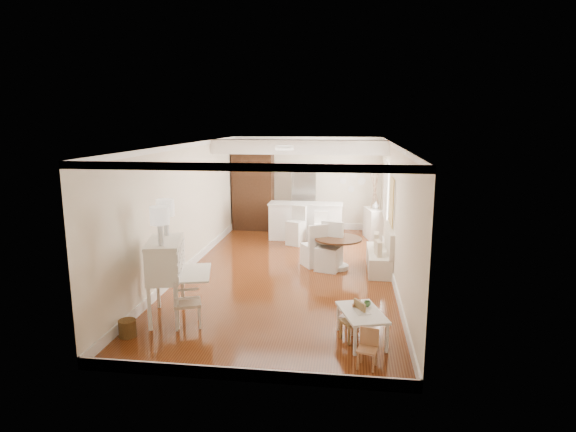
% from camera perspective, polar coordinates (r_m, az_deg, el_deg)
% --- Properties ---
extents(room, '(9.00, 9.04, 2.82)m').
position_cam_1_polar(room, '(10.49, 0.40, 4.13)').
color(room, brown).
rests_on(room, ground).
extents(secretary_bureau, '(1.30, 1.31, 1.36)m').
position_cam_1_polar(secretary_bureau, '(8.34, -14.25, -7.30)').
color(secretary_bureau, white).
rests_on(secretary_bureau, ground).
extents(gustavian_armchair, '(0.59, 0.59, 0.81)m').
position_cam_1_polar(gustavian_armchair, '(8.07, -11.84, -9.93)').
color(gustavian_armchair, silver).
rests_on(gustavian_armchair, ground).
extents(wicker_basket, '(0.33, 0.33, 0.27)m').
position_cam_1_polar(wicker_basket, '(8.02, -18.50, -12.51)').
color(wicker_basket, brown).
rests_on(wicker_basket, ground).
extents(kids_table, '(0.83, 1.07, 0.47)m').
position_cam_1_polar(kids_table, '(7.53, 8.69, -12.78)').
color(kids_table, white).
rests_on(kids_table, ground).
extents(kids_chair_a, '(0.41, 0.41, 0.62)m').
position_cam_1_polar(kids_chair_a, '(7.50, 7.59, -12.25)').
color(kids_chair_a, olive).
rests_on(kids_chair_a, ground).
extents(kids_chair_b, '(0.34, 0.34, 0.53)m').
position_cam_1_polar(kids_chair_b, '(7.79, 7.31, -11.65)').
color(kids_chair_b, '#AE774F').
rests_on(kids_chair_b, ground).
extents(kids_chair_c, '(0.31, 0.31, 0.54)m').
position_cam_1_polar(kids_chair_c, '(6.79, 9.39, -15.28)').
color(kids_chair_c, '#B67D53').
rests_on(kids_chair_c, ground).
extents(banquette, '(0.52, 1.60, 0.98)m').
position_cam_1_polar(banquette, '(10.90, 10.77, -3.80)').
color(banquette, silver).
rests_on(banquette, ground).
extents(dining_table, '(1.24, 1.24, 0.72)m').
position_cam_1_polar(dining_table, '(10.84, 5.94, -4.45)').
color(dining_table, '#492917').
rests_on(dining_table, ground).
extents(slip_chair_near, '(0.64, 0.65, 1.06)m').
position_cam_1_polar(slip_chair_near, '(10.71, 4.86, -3.67)').
color(slip_chair_near, silver).
rests_on(slip_chair_near, ground).
extents(slip_chair_far, '(0.66, 0.67, 1.00)m').
position_cam_1_polar(slip_chair_far, '(11.02, 3.10, -3.39)').
color(slip_chair_far, white).
rests_on(slip_chair_far, ground).
extents(breakfast_counter, '(2.05, 0.65, 1.03)m').
position_cam_1_polar(breakfast_counter, '(13.45, 2.10, -0.61)').
color(breakfast_counter, white).
rests_on(breakfast_counter, ground).
extents(bar_stool_left, '(0.55, 0.55, 1.04)m').
position_cam_1_polar(bar_stool_left, '(12.84, 0.94, -1.17)').
color(bar_stool_left, silver).
rests_on(bar_stool_left, ground).
extents(bar_stool_right, '(0.38, 0.38, 0.90)m').
position_cam_1_polar(bar_stool_right, '(12.84, 3.91, -1.51)').
color(bar_stool_right, white).
rests_on(bar_stool_right, ground).
extents(pantry_cabinet, '(1.20, 0.60, 2.30)m').
position_cam_1_polar(pantry_cabinet, '(14.64, -4.13, 2.87)').
color(pantry_cabinet, '#381E11').
rests_on(pantry_cabinet, ground).
extents(fridge, '(0.75, 0.65, 1.80)m').
position_cam_1_polar(fridge, '(14.39, 3.29, 1.73)').
color(fridge, silver).
rests_on(fridge, ground).
extents(sideboard, '(0.59, 0.96, 0.85)m').
position_cam_1_polar(sideboard, '(13.76, 10.13, -0.89)').
color(sideboard, silver).
rests_on(sideboard, ground).
extents(pencil_cup, '(0.13, 0.13, 0.08)m').
position_cam_1_polar(pencil_cup, '(7.62, 9.39, -10.23)').
color(pencil_cup, '#5A9758').
rests_on(pencil_cup, kids_table).
extents(branch_vase, '(0.21, 0.21, 0.21)m').
position_cam_1_polar(branch_vase, '(13.70, 10.37, 1.30)').
color(branch_vase, white).
rests_on(branch_vase, sideboard).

